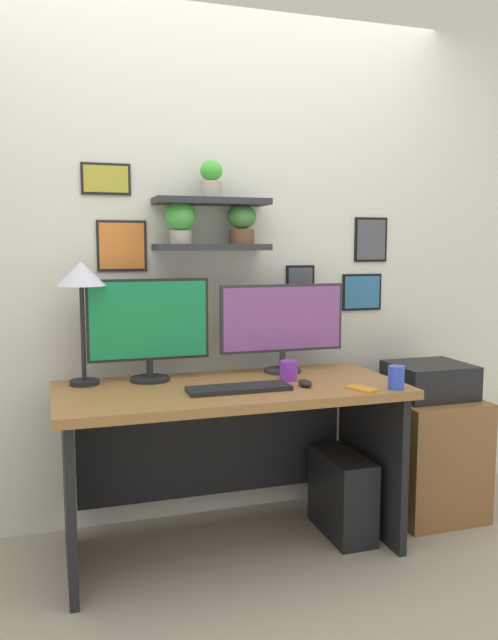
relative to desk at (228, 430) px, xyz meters
The scene contains 14 objects.
ground_plane 0.54m from the desk, 90.00° to the right, with size 8.00×8.00×0.00m, color tan.
back_wall_assembly 0.90m from the desk, 89.69° to the left, with size 4.40×0.24×2.70m.
desk is the anchor object (origin of this frame).
monitor_left 0.59m from the desk, 152.98° to the left, with size 0.55×0.18×0.46m.
monitor_right 0.58m from the desk, 27.02° to the left, with size 0.62×0.18×0.43m.
keyboard 0.27m from the desk, 87.87° to the right, with size 0.44×0.14×0.02m, color black.
computer_mouse 0.42m from the desk, 28.74° to the right, with size 0.06×0.09×0.03m, color black.
desk_lamp 0.92m from the desk, 164.83° to the left, with size 0.21×0.21×0.54m.
cell_phone 0.63m from the desk, 30.73° to the right, with size 0.07×0.14×0.01m, color orange.
coffee_mug 0.38m from the desk, ahead, with size 0.08×0.08×0.09m, color purple.
pen_cup 0.78m from the desk, 26.61° to the right, with size 0.07×0.07×0.10m, color blue.
drawer_cabinet 1.09m from the desk, ahead, with size 0.44×0.50×0.60m, color brown.
printer 1.08m from the desk, ahead, with size 0.38×0.34×0.17m, color black.
computer_tower_right 0.65m from the desk, ahead, with size 0.18×0.40×0.39m, color black.
Camera 1 is at (-0.75, -2.60, 1.36)m, focal length 35.22 mm.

